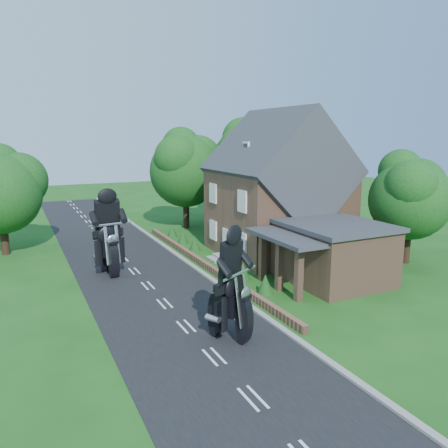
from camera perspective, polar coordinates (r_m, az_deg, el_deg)
name	(u,v)px	position (r m, az deg, el deg)	size (l,w,h in m)	color
ground	(165,304)	(22.57, -7.77, -10.29)	(120.00, 120.00, 0.00)	#164814
road	(165,304)	(22.56, -7.77, -10.27)	(7.00, 80.00, 0.02)	black
kerb	(229,292)	(23.84, 0.69, -8.83)	(0.30, 80.00, 0.12)	gray
garden_wall	(204,264)	(28.36, -2.67, -5.21)	(0.30, 22.00, 0.40)	brown
house	(278,193)	(31.24, 7.04, 4.04)	(9.54, 8.64, 10.24)	brown
annex	(332,252)	(25.98, 13.89, -3.51)	(7.05, 5.94, 3.44)	brown
tree_annex_side	(413,192)	(31.13, 23.46, 3.80)	(5.64, 5.20, 7.48)	black
tree_house_right	(324,175)	(36.86, 12.96, 6.27)	(6.51, 6.00, 8.40)	black
tree_behind_house	(253,159)	(41.62, 3.77, 8.53)	(7.81, 7.20, 10.08)	black
tree_behind_left	(189,165)	(39.94, -4.55, 7.68)	(6.94, 6.40, 9.16)	black
tree_far_road	(5,186)	(34.28, -26.65, 4.40)	(6.08, 5.60, 7.84)	black
shrub_a	(265,284)	(23.60, 5.41, -7.82)	(0.90, 0.90, 1.10)	#123B13
shrub_b	(243,271)	(25.66, 2.50, -6.19)	(0.90, 0.90, 1.10)	#123B13
shrub_c	(224,261)	(27.79, 0.04, -4.80)	(0.90, 0.90, 1.10)	#123B13
shrub_d	(195,243)	(32.20, -3.86, -2.55)	(0.90, 0.90, 1.10)	#123B13
shrub_e	(183,237)	(34.47, -5.42, -1.64)	(0.90, 0.90, 1.10)	#123B13
shrub_f	(172,230)	(36.77, -6.79, -0.85)	(0.90, 0.90, 1.10)	#123B13
motorcycle_lead	(230,323)	(18.48, 0.83, -12.79)	(0.40, 1.57, 1.46)	black
motorcycle_follow	(110,262)	(27.44, -14.70, -4.86)	(0.43, 1.71, 1.59)	black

